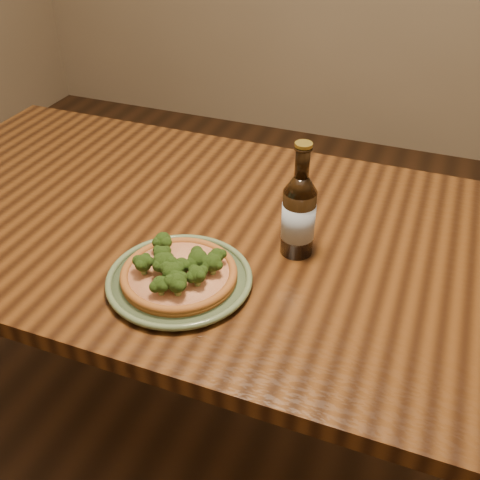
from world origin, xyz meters
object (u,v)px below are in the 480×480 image
(plate, at_px, (179,279))
(beer_bottle, at_px, (299,214))
(table, at_px, (189,250))
(pizza, at_px, (179,272))

(plate, xyz_separation_m, beer_bottle, (0.19, 0.19, 0.09))
(table, height_order, beer_bottle, beer_bottle)
(table, distance_m, beer_bottle, 0.34)
(pizza, bearing_deg, beer_bottle, 45.24)
(pizza, bearing_deg, table, 112.00)
(table, xyz_separation_m, pizza, (0.09, -0.22, 0.12))
(table, xyz_separation_m, beer_bottle, (0.28, -0.03, 0.19))
(table, bearing_deg, pizza, -68.00)
(table, relative_size, pizza, 6.67)
(table, relative_size, plate, 5.30)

